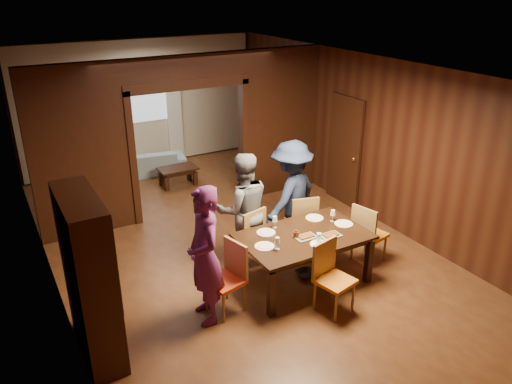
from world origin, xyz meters
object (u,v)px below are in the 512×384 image
sofa (144,163)px  chair_far_r (301,221)px  dining_table (303,258)px  chair_right (370,233)px  person_navy (291,196)px  chair_far_l (246,236)px  person_grey (243,210)px  hutch (89,278)px  person_purple (205,256)px  chair_near (335,279)px  coffee_table (178,176)px  chair_left (225,279)px

sofa → chair_far_r: size_ratio=1.88×
dining_table → chair_right: chair_right is taller
person_navy → chair_right: size_ratio=1.87×
chair_far_l → chair_far_r: bearing=165.9°
person_grey → sofa: 4.47m
chair_far_l → hutch: 2.65m
person_purple → dining_table: 1.66m
sofa → chair_near: bearing=105.4°
chair_far_r → hutch: (-3.46, -0.86, 0.52)m
person_grey → hutch: size_ratio=0.89×
sofa → coffee_table: sofa is taller
person_grey → person_navy: size_ratio=0.99×
sofa → chair_far_r: chair_far_r is taller
person_navy → dining_table: (-0.41, -0.95, -0.53)m
person_navy → hutch: bearing=-7.7°
person_grey → hutch: (-2.45, -0.93, 0.11)m
sofa → hutch: 5.86m
coffee_table → person_purple: bearing=-106.8°
person_navy → chair_left: size_ratio=1.87×
sofa → chair_right: bearing=119.0°
coffee_table → chair_far_r: chair_far_r is taller
chair_right → hutch: size_ratio=0.48×
person_grey → sofa: size_ratio=0.98×
chair_far_l → dining_table: bearing=106.2°
hutch → dining_table: bearing=0.5°
sofa → chair_far_r: (1.18, -4.49, 0.22)m
person_navy → hutch: (-3.35, -0.98, 0.09)m
sofa → chair_left: size_ratio=1.88×
chair_far_r → chair_near: bearing=86.2°
dining_table → chair_near: chair_near is taller
chair_right → chair_near: same height
chair_right → chair_far_l: 1.92m
chair_far_r → hutch: hutch is taller
person_purple → chair_left: (0.27, 0.01, -0.44)m
sofa → chair_near: (0.62, -6.11, 0.22)m
dining_table → hutch: 3.00m
dining_table → person_purple: bearing=-176.6°
person_navy → dining_table: 1.16m
dining_table → chair_far_l: bearing=120.3°
person_grey → chair_far_l: (0.01, -0.07, -0.41)m
coffee_table → chair_near: bearing=-87.9°
person_navy → coffee_table: 3.52m
dining_table → hutch: size_ratio=0.90×
person_purple → coffee_table: 4.69m
person_purple → hutch: (-1.38, 0.07, 0.08)m
person_navy → chair_far_r: person_navy is taller
chair_right → coffee_table: bearing=4.4°
dining_table → chair_left: bearing=-176.5°
person_purple → person_navy: person_purple is taller
person_purple → chair_right: 2.83m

